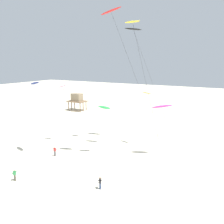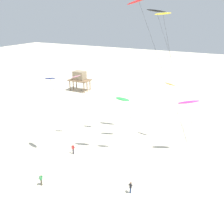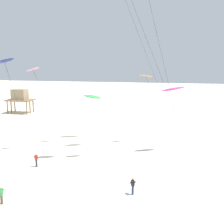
{
  "view_description": "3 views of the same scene",
  "coord_description": "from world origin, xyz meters",
  "px_view_note": "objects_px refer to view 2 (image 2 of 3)",
  "views": [
    {
      "loc": [
        19.5,
        -18.94,
        15.68
      ],
      "look_at": [
        3.35,
        9.86,
        8.02
      ],
      "focal_mm": 34.17,
      "sensor_mm": 36.0,
      "label": 1
    },
    {
      "loc": [
        16.11,
        -22.64,
        21.39
      ],
      "look_at": [
        -1.21,
        11.0,
        6.37
      ],
      "focal_mm": 40.09,
      "sensor_mm": 36.0,
      "label": 2
    },
    {
      "loc": [
        9.16,
        -22.58,
        12.59
      ],
      "look_at": [
        2.25,
        12.01,
        5.83
      ],
      "focal_mm": 44.02,
      "sensor_mm": 36.0,
      "label": 3
    }
  ],
  "objects_px": {
    "kite_black": "(157,12)",
    "kite_navy": "(50,79)",
    "kite_orange": "(170,85)",
    "kite_flyer_middle": "(73,149)",
    "kite_flyer_nearest": "(41,180)",
    "stilt_house": "(80,77)",
    "kite_magenta": "(189,102)",
    "kite_white": "(103,88)",
    "kite_yellow": "(164,17)",
    "kite_red": "(140,3)",
    "kite_flyer_furthest": "(131,187)",
    "kite_green": "(123,99)",
    "kite_pink": "(77,78)"
  },
  "relations": [
    {
      "from": "kite_black",
      "to": "kite_navy",
      "type": "xyz_separation_m",
      "value": [
        -11.11,
        -14.03,
        -9.19
      ]
    },
    {
      "from": "kite_orange",
      "to": "kite_flyer_middle",
      "type": "bearing_deg",
      "value": -134.53
    },
    {
      "from": "kite_navy",
      "to": "kite_flyer_nearest",
      "type": "height_order",
      "value": "kite_navy"
    },
    {
      "from": "stilt_house",
      "to": "kite_magenta",
      "type": "bearing_deg",
      "value": -31.96
    },
    {
      "from": "kite_orange",
      "to": "kite_white",
      "type": "distance_m",
      "value": 12.12
    },
    {
      "from": "kite_yellow",
      "to": "kite_flyer_nearest",
      "type": "bearing_deg",
      "value": -130.51
    },
    {
      "from": "kite_red",
      "to": "kite_flyer_furthest",
      "type": "xyz_separation_m",
      "value": [
        2.87,
        -8.09,
        -21.71
      ]
    },
    {
      "from": "kite_navy",
      "to": "kite_white",
      "type": "distance_m",
      "value": 11.84
    },
    {
      "from": "kite_navy",
      "to": "kite_flyer_middle",
      "type": "relative_size",
      "value": 7.71
    },
    {
      "from": "kite_magenta",
      "to": "kite_red",
      "type": "distance_m",
      "value": 16.18
    },
    {
      "from": "kite_navy",
      "to": "kite_green",
      "type": "height_order",
      "value": "kite_navy"
    },
    {
      "from": "kite_flyer_nearest",
      "to": "kite_red",
      "type": "bearing_deg",
      "value": 55.58
    },
    {
      "from": "kite_red",
      "to": "kite_flyer_furthest",
      "type": "relative_size",
      "value": 14.07
    },
    {
      "from": "kite_white",
      "to": "kite_pink",
      "type": "xyz_separation_m",
      "value": [
        -2.68,
        -4.32,
        2.58
      ]
    },
    {
      "from": "kite_red",
      "to": "kite_flyer_middle",
      "type": "height_order",
      "value": "kite_red"
    },
    {
      "from": "kite_pink",
      "to": "kite_green",
      "type": "relative_size",
      "value": 1.49
    },
    {
      "from": "kite_white",
      "to": "kite_navy",
      "type": "bearing_deg",
      "value": -104.08
    },
    {
      "from": "kite_yellow",
      "to": "kite_black",
      "type": "bearing_deg",
      "value": 113.37
    },
    {
      "from": "kite_orange",
      "to": "kite_white",
      "type": "bearing_deg",
      "value": -170.5
    },
    {
      "from": "kite_flyer_middle",
      "to": "kite_navy",
      "type": "bearing_deg",
      "value": -163.79
    },
    {
      "from": "kite_white",
      "to": "kite_pink",
      "type": "distance_m",
      "value": 5.7
    },
    {
      "from": "kite_green",
      "to": "kite_flyer_nearest",
      "type": "distance_m",
      "value": 19.07
    },
    {
      "from": "kite_magenta",
      "to": "kite_pink",
      "type": "distance_m",
      "value": 18.82
    },
    {
      "from": "kite_pink",
      "to": "stilt_house",
      "type": "bearing_deg",
      "value": 123.81
    },
    {
      "from": "kite_flyer_nearest",
      "to": "kite_flyer_furthest",
      "type": "bearing_deg",
      "value": 19.71
    },
    {
      "from": "kite_orange",
      "to": "stilt_house",
      "type": "distance_m",
      "value": 36.66
    },
    {
      "from": "kite_orange",
      "to": "kite_red",
      "type": "relative_size",
      "value": 0.45
    },
    {
      "from": "stilt_house",
      "to": "kite_navy",
      "type": "bearing_deg",
      "value": -62.17
    },
    {
      "from": "kite_yellow",
      "to": "kite_navy",
      "type": "bearing_deg",
      "value": -160.21
    },
    {
      "from": "kite_flyer_nearest",
      "to": "stilt_house",
      "type": "bearing_deg",
      "value": 117.31
    },
    {
      "from": "kite_white",
      "to": "stilt_house",
      "type": "bearing_deg",
      "value": 133.3
    },
    {
      "from": "kite_black",
      "to": "kite_red",
      "type": "relative_size",
      "value": 0.94
    },
    {
      "from": "kite_black",
      "to": "kite_white",
      "type": "distance_m",
      "value": 15.8
    },
    {
      "from": "kite_magenta",
      "to": "kite_white",
      "type": "relative_size",
      "value": 1.04
    },
    {
      "from": "stilt_house",
      "to": "kite_yellow",
      "type": "bearing_deg",
      "value": -39.58
    },
    {
      "from": "kite_white",
      "to": "kite_flyer_middle",
      "type": "height_order",
      "value": "kite_white"
    },
    {
      "from": "kite_pink",
      "to": "kite_red",
      "type": "relative_size",
      "value": 0.5
    },
    {
      "from": "kite_pink",
      "to": "kite_flyer_furthest",
      "type": "relative_size",
      "value": 7.01
    },
    {
      "from": "kite_white",
      "to": "stilt_house",
      "type": "relative_size",
      "value": 1.43
    },
    {
      "from": "kite_flyer_middle",
      "to": "stilt_house",
      "type": "bearing_deg",
      "value": 122.23
    },
    {
      "from": "kite_black",
      "to": "kite_yellow",
      "type": "xyz_separation_m",
      "value": [
        3.75,
        -8.68,
        -0.66
      ]
    },
    {
      "from": "kite_navy",
      "to": "kite_green",
      "type": "relative_size",
      "value": 1.64
    },
    {
      "from": "kite_orange",
      "to": "kite_red",
      "type": "xyz_separation_m",
      "value": [
        -2.65,
        -8.54,
        12.55
      ]
    },
    {
      "from": "kite_green",
      "to": "kite_flyer_furthest",
      "type": "bearing_deg",
      "value": -60.96
    },
    {
      "from": "kite_flyer_furthest",
      "to": "kite_navy",
      "type": "bearing_deg",
      "value": 165.68
    },
    {
      "from": "kite_magenta",
      "to": "kite_flyer_nearest",
      "type": "distance_m",
      "value": 24.05
    },
    {
      "from": "kite_white",
      "to": "kite_black",
      "type": "bearing_deg",
      "value": 20.67
    },
    {
      "from": "kite_black",
      "to": "kite_pink",
      "type": "distance_m",
      "value": 16.95
    },
    {
      "from": "kite_pink",
      "to": "kite_flyer_middle",
      "type": "relative_size",
      "value": 7.01
    },
    {
      "from": "kite_navy",
      "to": "kite_magenta",
      "type": "xyz_separation_m",
      "value": [
        18.49,
        9.46,
        -3.59
      ]
    }
  ]
}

